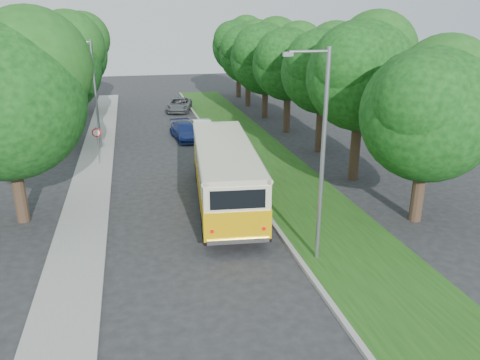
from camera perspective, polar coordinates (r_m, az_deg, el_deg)
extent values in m
plane|color=#242427|center=(19.80, -5.21, -7.63)|extent=(120.00, 120.00, 0.00)
cube|color=gray|center=(24.90, 1.36, -1.55)|extent=(0.20, 70.00, 0.15)
cube|color=#1F4612|center=(25.55, 6.47, -1.13)|extent=(4.50, 70.00, 0.13)
cube|color=gray|center=(24.34, -18.20, -3.10)|extent=(2.20, 70.00, 0.12)
cylinder|color=#332319|center=(22.66, 20.96, -0.72)|extent=(0.56, 0.56, 3.35)
sphere|color=black|center=(21.83, 21.99, 7.39)|extent=(5.85, 5.85, 5.85)
sphere|color=black|center=(22.71, 23.69, 10.60)|extent=(4.38, 4.38, 4.38)
sphere|color=black|center=(20.62, 21.36, 8.92)|extent=(4.09, 4.09, 4.09)
cylinder|color=#332319|center=(27.36, 13.91, 4.34)|extent=(0.56, 0.56, 4.26)
sphere|color=black|center=(26.67, 14.57, 12.19)|extent=(5.98, 5.98, 5.98)
sphere|color=black|center=(27.57, 16.21, 14.77)|extent=(4.49, 4.49, 4.49)
sphere|color=black|center=(25.52, 13.65, 13.66)|extent=(4.19, 4.19, 4.19)
cylinder|color=#332319|center=(32.81, 9.74, 6.80)|extent=(0.56, 0.56, 3.95)
sphere|color=black|center=(32.25, 10.10, 12.91)|extent=(5.61, 5.61, 5.61)
sphere|color=black|center=(33.05, 11.45, 14.93)|extent=(4.21, 4.21, 4.21)
sphere|color=black|center=(31.21, 9.22, 14.05)|extent=(3.92, 3.92, 3.92)
cylinder|color=#332319|center=(38.18, 5.74, 8.66)|extent=(0.56, 0.56, 3.86)
sphere|color=black|center=(37.70, 5.92, 13.87)|extent=(5.64, 5.64, 5.64)
sphere|color=black|center=(38.47, 7.15, 15.62)|extent=(4.23, 4.23, 4.23)
sphere|color=black|center=(36.70, 5.03, 14.85)|extent=(3.95, 3.95, 3.95)
cylinder|color=#332319|center=(43.81, 3.07, 9.92)|extent=(0.56, 0.56, 3.58)
sphere|color=black|center=(43.37, 3.16, 14.53)|extent=(6.36, 6.36, 6.36)
sphere|color=black|center=(44.21, 4.40, 16.25)|extent=(4.77, 4.77, 4.77)
sphere|color=black|center=(42.29, 2.20, 15.50)|extent=(4.45, 4.45, 4.45)
cylinder|color=#332319|center=(49.50, 0.98, 11.09)|extent=(0.56, 0.56, 3.68)
sphere|color=black|center=(49.12, 1.00, 15.10)|extent=(5.91, 5.91, 5.91)
sphere|color=black|center=(49.87, 2.04, 16.51)|extent=(4.43, 4.43, 4.43)
sphere|color=black|center=(48.14, 0.16, 15.89)|extent=(4.14, 4.14, 4.14)
cylinder|color=#332319|center=(55.34, -0.17, 12.16)|extent=(0.56, 0.56, 4.05)
sphere|color=black|center=(55.00, -0.18, 15.95)|extent=(5.97, 5.97, 5.97)
sphere|color=black|center=(55.77, 0.77, 17.23)|extent=(4.48, 4.48, 4.48)
sphere|color=black|center=(54.04, -0.96, 16.68)|extent=(4.18, 4.18, 4.18)
cylinder|color=#332319|center=(23.26, -25.45, -0.41)|extent=(0.56, 0.56, 3.68)
sphere|color=black|center=(22.40, -26.82, 8.56)|extent=(6.80, 6.80, 6.80)
sphere|color=black|center=(22.65, -23.99, 12.57)|extent=(5.10, 5.10, 5.10)
cylinder|color=#332319|center=(36.59, -21.25, 6.84)|extent=(0.56, 0.56, 3.68)
sphere|color=black|center=(36.06, -21.98, 12.58)|extent=(6.80, 6.80, 6.80)
sphere|color=black|center=(36.47, -20.20, 15.01)|extent=(5.10, 5.10, 5.10)
sphere|color=black|center=(35.32, -24.02, 13.60)|extent=(4.76, 4.76, 4.76)
cylinder|color=#332319|center=(48.33, -19.49, 9.80)|extent=(0.56, 0.56, 3.68)
sphere|color=black|center=(47.92, -20.00, 14.17)|extent=(6.80, 6.80, 6.80)
sphere|color=black|center=(48.40, -18.66, 15.97)|extent=(5.10, 5.10, 5.10)
sphere|color=black|center=(47.15, -21.50, 14.97)|extent=(4.76, 4.76, 4.76)
cylinder|color=gray|center=(17.11, 10.02, 2.22)|extent=(0.16, 0.16, 8.00)
cylinder|color=gray|center=(16.15, 8.46, 15.23)|extent=(1.40, 0.10, 0.10)
cube|color=gray|center=(15.90, 5.84, 15.02)|extent=(0.35, 0.16, 0.14)
cylinder|color=gray|center=(33.99, -17.17, 9.70)|extent=(0.16, 0.16, 7.50)
cylinder|color=gray|center=(33.69, -19.02, 15.63)|extent=(1.40, 0.10, 0.10)
cube|color=gray|center=(33.77, -20.32, 15.37)|extent=(0.35, 0.16, 0.14)
cylinder|color=gray|center=(30.58, -16.93, 3.91)|extent=(0.06, 0.06, 2.50)
cone|color=red|center=(30.33, -17.10, 5.53)|extent=(0.56, 0.02, 0.56)
cone|color=white|center=(30.31, -17.10, 5.52)|extent=(0.40, 0.02, 0.40)
imported|color=#B7B7BC|center=(28.56, -2.67, 2.63)|extent=(2.21, 4.53, 1.49)
imported|color=white|center=(36.81, -4.60, 6.25)|extent=(1.82, 4.07, 1.30)
imported|color=navy|center=(36.20, -6.68, 5.93)|extent=(2.25, 4.52, 1.26)
imported|color=#585C60|center=(47.26, -7.42, 9.08)|extent=(3.22, 5.08, 1.31)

